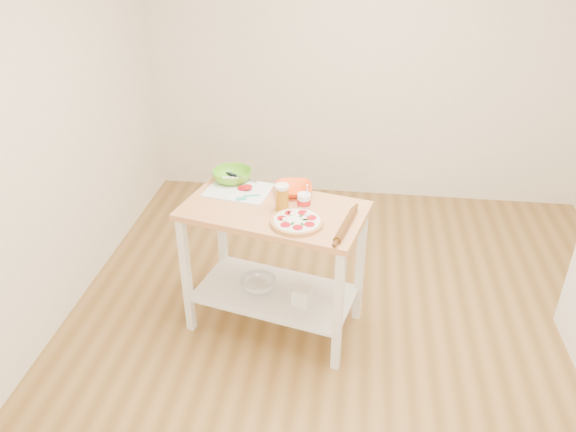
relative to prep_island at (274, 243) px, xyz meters
The scene contains 13 objects.
room_shell 0.92m from the prep_island, 21.50° to the right, with size 4.04×4.54×2.74m.
prep_island is the anchor object (origin of this frame).
pizza 0.36m from the prep_island, 45.97° to the right, with size 0.31×0.31×0.05m.
cutting_board 0.42m from the prep_island, 142.55° to the left, with size 0.45×0.37×0.04m.
spatula 0.34m from the prep_island, 153.80° to the left, with size 0.14×0.10×0.01m.
knife 0.56m from the prep_island, 129.95° to the left, with size 0.25×0.14×0.01m.
orange_bowl 0.36m from the prep_island, 64.43° to the left, with size 0.24×0.24×0.06m, color #F84E12.
green_bowl 0.55m from the prep_island, 135.25° to the left, with size 0.26×0.26×0.08m, color #5CAF1D.
beer_pint 0.34m from the prep_island, 16.02° to the right, with size 0.08×0.08×0.17m.
yogurt_tub 0.36m from the prep_island, ahead, with size 0.08×0.08×0.18m.
rolling_pin 0.55m from the prep_island, 21.87° to the right, with size 0.04×0.04×0.37m, color brown.
shelf_glass_bowl 0.37m from the prep_island, 168.30° to the left, with size 0.24×0.24×0.07m, color silver.
shelf_bin 0.39m from the prep_island, 23.93° to the right, with size 0.11×0.11×0.11m, color white.
Camera 1 is at (-0.07, -2.73, 2.56)m, focal length 35.00 mm.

